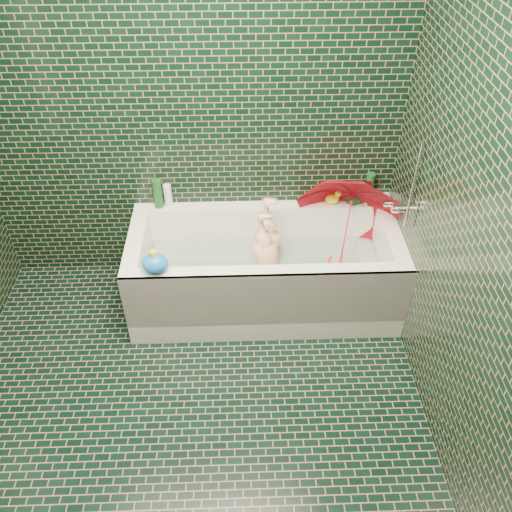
{
  "coord_description": "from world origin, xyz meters",
  "views": [
    {
      "loc": [
        0.3,
        -1.6,
        2.62
      ],
      "look_at": [
        0.39,
        0.82,
        0.55
      ],
      "focal_mm": 38.0,
      "sensor_mm": 36.0,
      "label": 1
    }
  ],
  "objects_px": {
    "bathtub": "(265,277)",
    "child": "(269,263)",
    "bath_toy": "(155,263)",
    "rubber_duck": "(333,198)",
    "umbrella": "(347,227)"
  },
  "relations": [
    {
      "from": "bathtub",
      "to": "child",
      "type": "distance_m",
      "value": 0.11
    },
    {
      "from": "child",
      "to": "bath_toy",
      "type": "bearing_deg",
      "value": -45.09
    },
    {
      "from": "bathtub",
      "to": "rubber_duck",
      "type": "xyz_separation_m",
      "value": [
        0.47,
        0.34,
        0.38
      ]
    },
    {
      "from": "bathtub",
      "to": "umbrella",
      "type": "height_order",
      "value": "umbrella"
    },
    {
      "from": "umbrella",
      "to": "rubber_duck",
      "type": "bearing_deg",
      "value": 124.01
    },
    {
      "from": "child",
      "to": "umbrella",
      "type": "xyz_separation_m",
      "value": [
        0.5,
        0.07,
        0.22
      ]
    },
    {
      "from": "bathtub",
      "to": "child",
      "type": "height_order",
      "value": "bathtub"
    },
    {
      "from": "child",
      "to": "bath_toy",
      "type": "xyz_separation_m",
      "value": [
        -0.66,
        -0.33,
        0.31
      ]
    },
    {
      "from": "umbrella",
      "to": "bath_toy",
      "type": "bearing_deg",
      "value": -140.49
    },
    {
      "from": "rubber_duck",
      "to": "bath_toy",
      "type": "relative_size",
      "value": 0.75
    },
    {
      "from": "rubber_duck",
      "to": "child",
      "type": "bearing_deg",
      "value": -155.22
    },
    {
      "from": "rubber_duck",
      "to": "bath_toy",
      "type": "height_order",
      "value": "bath_toy"
    },
    {
      "from": "bathtub",
      "to": "umbrella",
      "type": "relative_size",
      "value": 2.58
    },
    {
      "from": "rubber_duck",
      "to": "umbrella",
      "type": "bearing_deg",
      "value": -86.81
    },
    {
      "from": "bath_toy",
      "to": "bathtub",
      "type": "bearing_deg",
      "value": 30.0
    }
  ]
}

